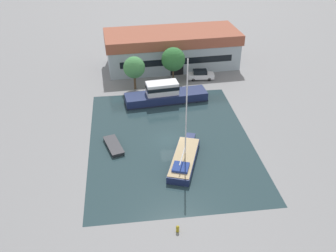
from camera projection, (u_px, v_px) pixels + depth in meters
ground_plane at (170, 141)px, 50.75m from camera, size 440.00×440.00×0.00m
water_canal at (170, 140)px, 50.75m from camera, size 21.60×28.49×0.01m
warehouse_building at (172, 49)px, 71.15m from camera, size 25.59×11.37×6.64m
quay_tree_near_building at (134, 67)px, 62.01m from camera, size 3.63×3.63×5.77m
quay_tree_by_water at (173, 59)px, 64.03m from camera, size 4.08×4.08×6.37m
parked_car at (201, 75)px, 66.91m from camera, size 4.77×2.05×1.78m
sailboat_moored at (184, 158)px, 46.36m from camera, size 5.39×9.96×13.52m
motor_cruiser at (165, 95)px, 59.66m from camera, size 13.47×4.75×3.35m
small_dinghy at (114, 146)px, 49.25m from camera, size 2.89×4.91×0.50m
mooring_bollard at (178, 228)px, 36.94m from camera, size 0.35×0.35×0.77m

